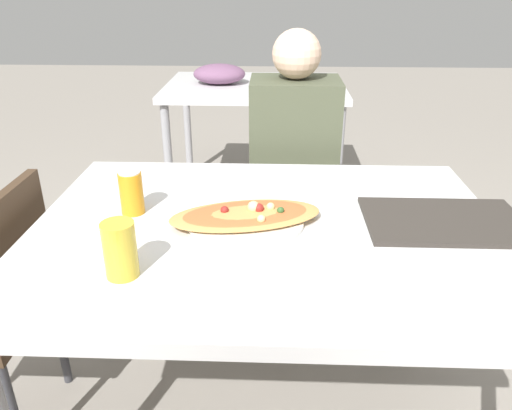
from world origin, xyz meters
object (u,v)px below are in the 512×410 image
(dining_table, at_px, (266,247))
(chair_far_seated, at_px, (291,196))
(person_seated, at_px, (293,158))
(drink_glass, at_px, (120,250))
(soda_can, at_px, (131,193))
(pizza_main, at_px, (246,217))

(dining_table, bearing_deg, chair_far_seated, 83.28)
(person_seated, relative_size, drink_glass, 8.97)
(chair_far_seated, height_order, person_seated, person_seated)
(soda_can, bearing_deg, chair_far_seated, 57.08)
(chair_far_seated, xyz_separation_m, pizza_main, (-0.15, -0.80, 0.29))
(chair_far_seated, bearing_deg, drink_glass, 68.58)
(chair_far_seated, distance_m, soda_can, 0.95)
(pizza_main, distance_m, soda_can, 0.34)
(chair_far_seated, height_order, pizza_main, chair_far_seated)
(dining_table, bearing_deg, person_seated, 82.24)
(dining_table, relative_size, soda_can, 10.28)
(dining_table, xyz_separation_m, chair_far_seated, (0.10, 0.81, -0.20))
(drink_glass, bearing_deg, person_seated, 66.37)
(pizza_main, xyz_separation_m, drink_glass, (-0.27, -0.27, 0.05))
(chair_far_seated, xyz_separation_m, drink_glass, (-0.42, -1.07, 0.34))
(person_seated, xyz_separation_m, soda_can, (-0.48, -0.63, 0.12))
(chair_far_seated, relative_size, person_seated, 0.70)
(person_seated, distance_m, pizza_main, 0.71)
(dining_table, relative_size, person_seated, 1.08)
(pizza_main, xyz_separation_m, soda_can, (-0.33, 0.05, 0.04))
(chair_far_seated, bearing_deg, pizza_main, 79.12)
(dining_table, xyz_separation_m, soda_can, (-0.39, 0.07, 0.13))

